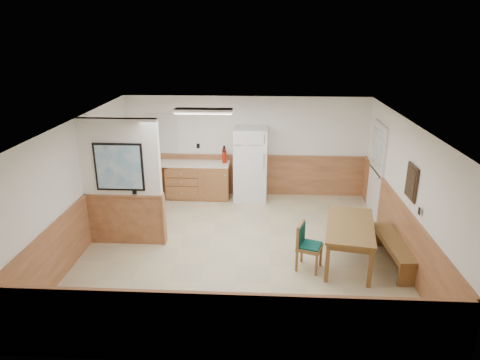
# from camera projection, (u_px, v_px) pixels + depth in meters

# --- Properties ---
(ground) EXTENTS (6.00, 6.00, 0.00)m
(ground) POSITION_uv_depth(u_px,v_px,m) (239.00, 249.00, 8.26)
(ground) COLOR tan
(ground) RESTS_ON ground
(ceiling) EXTENTS (6.00, 6.00, 0.02)m
(ceiling) POSITION_uv_depth(u_px,v_px,m) (239.00, 122.00, 7.42)
(ceiling) COLOR white
(ceiling) RESTS_ON back_wall
(back_wall) EXTENTS (6.00, 0.02, 2.50)m
(back_wall) POSITION_uv_depth(u_px,v_px,m) (246.00, 147.00, 10.66)
(back_wall) COLOR white
(back_wall) RESTS_ON ground
(right_wall) EXTENTS (0.02, 6.00, 2.50)m
(right_wall) POSITION_uv_depth(u_px,v_px,m) (406.00, 192.00, 7.69)
(right_wall) COLOR white
(right_wall) RESTS_ON ground
(left_wall) EXTENTS (0.02, 6.00, 2.50)m
(left_wall) POSITION_uv_depth(u_px,v_px,m) (79.00, 186.00, 7.99)
(left_wall) COLOR white
(left_wall) RESTS_ON ground
(wainscot_back) EXTENTS (6.00, 0.04, 1.00)m
(wainscot_back) POSITION_uv_depth(u_px,v_px,m) (246.00, 175.00, 10.90)
(wainscot_back) COLOR #BE774C
(wainscot_back) RESTS_ON ground
(wainscot_right) EXTENTS (0.04, 6.00, 1.00)m
(wainscot_right) POSITION_uv_depth(u_px,v_px,m) (399.00, 230.00, 7.94)
(wainscot_right) COLOR #BE774C
(wainscot_right) RESTS_ON ground
(wainscot_left) EXTENTS (0.04, 6.00, 1.00)m
(wainscot_left) POSITION_uv_depth(u_px,v_px,m) (85.00, 222.00, 8.24)
(wainscot_left) COLOR #BE774C
(wainscot_left) RESTS_ON ground
(partition_wall) EXTENTS (1.50, 0.20, 2.50)m
(partition_wall) POSITION_uv_depth(u_px,v_px,m) (122.00, 184.00, 8.14)
(partition_wall) COLOR white
(partition_wall) RESTS_ON ground
(kitchen_counter) EXTENTS (2.20, 0.61, 1.00)m
(kitchen_counter) POSITION_uv_depth(u_px,v_px,m) (197.00, 180.00, 10.69)
(kitchen_counter) COLOR #AD663D
(kitchen_counter) RESTS_ON ground
(exterior_door) EXTENTS (0.07, 1.02, 2.15)m
(exterior_door) POSITION_uv_depth(u_px,v_px,m) (376.00, 170.00, 9.55)
(exterior_door) COLOR white
(exterior_door) RESTS_ON ground
(kitchen_window) EXTENTS (0.80, 0.04, 1.00)m
(kitchen_window) POSITION_uv_depth(u_px,v_px,m) (162.00, 134.00, 10.65)
(kitchen_window) COLOR white
(kitchen_window) RESTS_ON back_wall
(wall_painting) EXTENTS (0.04, 0.50, 0.60)m
(wall_painting) POSITION_uv_depth(u_px,v_px,m) (411.00, 182.00, 7.31)
(wall_painting) COLOR #332414
(wall_painting) RESTS_ON right_wall
(fluorescent_fixture) EXTENTS (1.20, 0.30, 0.09)m
(fluorescent_fixture) POSITION_uv_depth(u_px,v_px,m) (204.00, 111.00, 8.70)
(fluorescent_fixture) COLOR white
(fluorescent_fixture) RESTS_ON ceiling
(refrigerator) EXTENTS (0.82, 0.73, 1.80)m
(refrigerator) POSITION_uv_depth(u_px,v_px,m) (251.00, 164.00, 10.43)
(refrigerator) COLOR white
(refrigerator) RESTS_ON ground
(dining_table) EXTENTS (1.09, 1.74, 0.75)m
(dining_table) POSITION_uv_depth(u_px,v_px,m) (350.00, 229.00, 7.61)
(dining_table) COLOR olive
(dining_table) RESTS_ON ground
(dining_bench) EXTENTS (0.42, 1.58, 0.45)m
(dining_bench) POSITION_uv_depth(u_px,v_px,m) (394.00, 246.00, 7.66)
(dining_bench) COLOR olive
(dining_bench) RESTS_ON ground
(dining_chair) EXTENTS (0.66, 0.55, 0.85)m
(dining_chair) POSITION_uv_depth(u_px,v_px,m) (305.00, 243.00, 7.47)
(dining_chair) COLOR olive
(dining_chair) RESTS_ON ground
(fire_extinguisher) EXTENTS (0.12, 0.12, 0.43)m
(fire_extinguisher) POSITION_uv_depth(u_px,v_px,m) (224.00, 155.00, 10.48)
(fire_extinguisher) COLOR #AC1C09
(fire_extinguisher) RESTS_ON kitchen_counter
(soap_bottle) EXTENTS (0.08, 0.08, 0.21)m
(soap_bottle) POSITION_uv_depth(u_px,v_px,m) (153.00, 158.00, 10.57)
(soap_bottle) COLOR #167B27
(soap_bottle) RESTS_ON kitchen_counter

